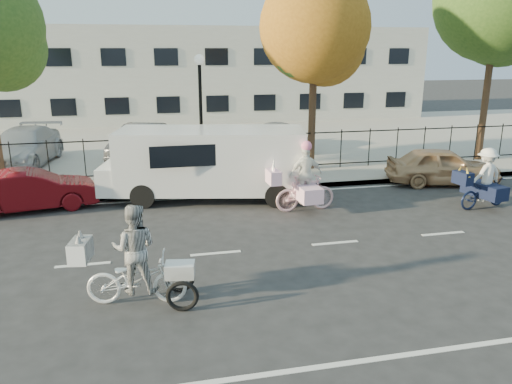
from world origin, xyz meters
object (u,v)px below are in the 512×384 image
object	(u,v)px
lamppost	(200,95)
gold_sedan	(443,166)
zebra_trike	(136,266)
bull_bike	(484,184)
lot_car_a	(23,147)
lot_car_c	(141,142)
white_van	(208,161)
lot_car_d	(282,135)
unicorn_bike	(304,185)
red_sedan	(32,190)

from	to	relation	value
lamppost	gold_sedan	size ratio (longest dim) A/B	1.12
zebra_trike	lamppost	bearing A→B (deg)	-4.90
bull_bike	lot_car_a	xyz separation A→B (m)	(-14.67, 8.52, 0.15)
lot_car_c	gold_sedan	bearing A→B (deg)	-10.74
bull_bike	white_van	size ratio (longest dim) A/B	0.30
lamppost	lot_car_d	bearing A→B (deg)	47.00
gold_sedan	lot_car_d	world-z (taller)	lot_car_d
lamppost	zebra_trike	distance (m)	9.41
unicorn_bike	lot_car_d	world-z (taller)	unicorn_bike
lamppost	white_van	world-z (taller)	lamppost
zebra_trike	lot_car_c	xyz separation A→B (m)	(0.12, 12.47, 0.12)
lot_car_a	lot_car_c	bearing A→B (deg)	10.17
zebra_trike	red_sedan	xyz separation A→B (m)	(-3.09, 6.53, -0.14)
gold_sedan	white_van	bearing A→B (deg)	103.40
zebra_trike	red_sedan	bearing A→B (deg)	34.85
lot_car_a	lot_car_c	size ratio (longest dim) A/B	1.15
lamppost	white_van	distance (m)	2.97
red_sedan	gold_sedan	xyz separation A→B (m)	(13.64, 0.00, 0.05)
gold_sedan	lot_car_c	world-z (taller)	lot_car_c
lamppost	lot_car_c	distance (m)	4.79
red_sedan	lot_car_a	distance (m)	5.95
zebra_trike	bull_bike	distance (m)	10.86
lot_car_c	red_sedan	bearing A→B (deg)	-99.39
bull_bike	lot_car_c	distance (m)	13.30
unicorn_bike	bull_bike	xyz separation A→B (m)	(5.38, -0.91, -0.04)
zebra_trike	lot_car_a	size ratio (longest dim) A/B	0.45
lamppost	white_van	bearing A→B (deg)	-91.96
lamppost	white_van	xyz separation A→B (m)	(-0.08, -2.30, -1.87)
red_sedan	gold_sedan	distance (m)	13.64
white_van	unicorn_bike	bearing A→B (deg)	-23.25
bull_bike	lot_car_a	size ratio (longest dim) A/B	0.40
lamppost	bull_bike	world-z (taller)	lamppost
white_van	lot_car_d	world-z (taller)	white_van
bull_bike	red_sedan	size ratio (longest dim) A/B	0.55
white_van	red_sedan	bearing A→B (deg)	-168.12
zebra_trike	bull_bike	size ratio (longest dim) A/B	1.13
white_van	gold_sedan	size ratio (longest dim) A/B	1.73
unicorn_bike	lot_car_a	size ratio (longest dim) A/B	0.41
lot_car_d	lot_car_c	bearing A→B (deg)	171.91
bull_bike	gold_sedan	xyz separation A→B (m)	(0.37, 2.75, -0.08)
zebra_trike	unicorn_bike	distance (m)	6.71
lamppost	lot_car_c	size ratio (longest dim) A/B	0.98
unicorn_bike	lot_car_a	world-z (taller)	unicorn_bike
zebra_trike	bull_bike	world-z (taller)	zebra_trike
lot_car_c	white_van	bearing A→B (deg)	-51.80
white_van	lot_car_a	distance (m)	8.84
red_sedan	lot_car_c	bearing A→B (deg)	-38.89
white_van	lot_car_d	xyz separation A→B (m)	(4.33, 6.86, -0.46)
unicorn_bike	red_sedan	size ratio (longest dim) A/B	0.57
unicorn_bike	bull_bike	bearing A→B (deg)	-102.29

